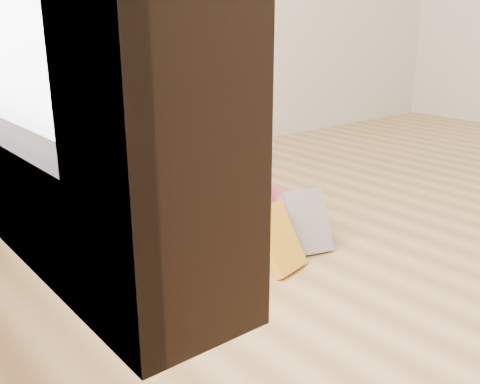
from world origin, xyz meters
TOP-DOWN VIEW (x-y plane):
  - pet_bed at (-0.93, 1.06)m, footprint 0.57×0.57m
  - dog at (-0.95, 1.07)m, footprint 0.32×0.41m
  - book_yellow at (-1.00, 0.73)m, footprint 0.17×0.16m
  - book_white at (-0.82, 0.78)m, footprint 0.18×0.17m

SIDE VIEW (x-z plane):
  - pet_bed at x=-0.93m, z-range 0.00..0.14m
  - book_white at x=-0.82m, z-range 0.00..0.20m
  - book_yellow at x=-1.00m, z-range 0.00..0.21m
  - dog at x=-0.95m, z-range 0.15..0.41m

